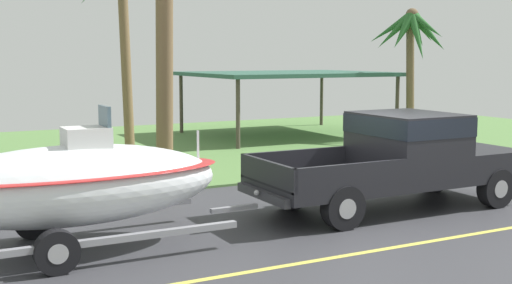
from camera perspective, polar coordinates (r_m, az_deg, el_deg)
ground at (r=20.07m, az=-4.71°, el=-1.41°), size 36.00×22.00×0.11m
pickup_truck_towing at (r=13.72m, az=12.81°, el=-1.14°), size 5.97×2.09×1.92m
boat_on_trailer at (r=10.72m, az=-15.67°, el=-3.55°), size 5.91×2.31×2.29m
carport_awning at (r=25.25m, az=2.63°, el=5.82°), size 7.09×5.62×2.47m
palm_tree_near_right at (r=24.71m, az=13.30°, el=8.80°), size 2.92×3.11×4.79m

